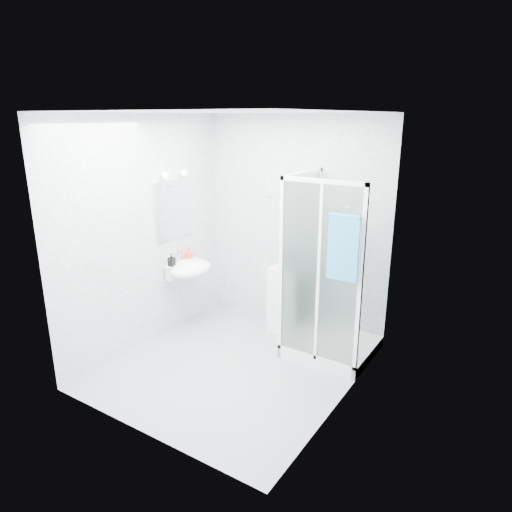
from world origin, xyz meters
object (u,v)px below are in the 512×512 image
Objects in this scene: shampoo_bottle_a at (283,256)px; shower_enclosure at (323,316)px; hand_towel at (343,246)px; wall_basin at (189,268)px; soap_dispenser_orange at (189,253)px; shampoo_bottle_b at (289,258)px; storage_cabinet at (285,299)px; soap_dispenser_black at (171,260)px.

shower_enclosure is at bearing -21.84° from shampoo_bottle_a.
shampoo_bottle_a is at bearing 146.43° from hand_towel.
wall_basin is 1.16m from shampoo_bottle_a.
soap_dispenser_orange is at bearing 127.62° from wall_basin.
shampoo_bottle_a is 0.07m from shampoo_bottle_b.
wall_basin is at bearing 177.56° from hand_towel.
hand_towel reaches higher than shampoo_bottle_a.
soap_dispenser_orange is at bearing 173.88° from hand_towel.
wall_basin is at bearing -150.70° from storage_cabinet.
shampoo_bottle_b is (0.03, 0.00, 0.54)m from storage_cabinet.
shampoo_bottle_b reaches higher than soap_dispenser_orange.
wall_basin is (-1.66, -0.32, 0.35)m from shower_enclosure.
shampoo_bottle_b is (-0.60, 0.27, 0.51)m from shower_enclosure.
wall_basin is at bearing -52.38° from soap_dispenser_orange.
storage_cabinet is (-0.63, 0.27, -0.03)m from shower_enclosure.
wall_basin is 0.23m from soap_dispenser_orange.
shower_enclosure is 2.42× the size of storage_cabinet.
soap_dispenser_black is at bearing -87.39° from soap_dispenser_orange.
shampoo_bottle_a is 1.79× the size of soap_dispenser_orange.
hand_towel is 2.41× the size of shampoo_bottle_a.
shampoo_bottle_b is 1.70× the size of soap_dispenser_orange.
shampoo_bottle_a reaches higher than storage_cabinet.
storage_cabinet is at bearing 29.76° from wall_basin.
storage_cabinet is 1.33m from soap_dispenser_orange.
shower_enclosure is at bearing -24.33° from shampoo_bottle_b.
shower_enclosure is 0.69m from storage_cabinet.
shampoo_bottle_b is at bearing 29.01° from wall_basin.
storage_cabinet is at bearing 156.83° from shower_enclosure.
wall_basin reaches higher than storage_cabinet.
hand_towel is at bearing -33.57° from shampoo_bottle_a.
soap_dispenser_black is (-1.75, -0.51, 0.49)m from shower_enclosure.
hand_towel is at bearing 2.88° from soap_dispenser_black.
storage_cabinet is at bearing 3.02° from shampoo_bottle_a.
storage_cabinet is at bearing 145.33° from hand_towel.
soap_dispenser_black reaches higher than soap_dispenser_orange.
shower_enclosure reaches higher than storage_cabinet.
soap_dispenser_orange is (-1.13, -0.45, 0.52)m from storage_cabinet.
shower_enclosure is 1.84m from soap_dispenser_orange.
soap_dispenser_black is (-0.09, -0.19, 0.14)m from wall_basin.
hand_towel reaches higher than soap_dispenser_orange.
hand_towel is at bearing -6.12° from soap_dispenser_orange.
shampoo_bottle_a is at bearing -178.01° from shampoo_bottle_b.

